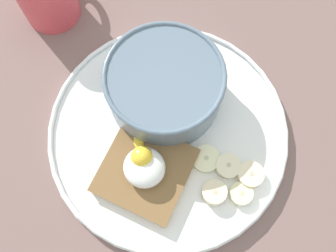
{
  "coord_description": "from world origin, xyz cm",
  "views": [
    {
      "loc": [
        10.4,
        -10.12,
        48.13
      ],
      "look_at": [
        0.0,
        0.0,
        5.0
      ],
      "focal_mm": 40.0,
      "sensor_mm": 36.0,
      "label": 1
    }
  ],
  "objects": [
    {
      "name": "banana_slice_left",
      "position": [
        5.92,
        0.73,
        3.52
      ],
      "size": [
        4.64,
        4.66,
        1.18
      ],
      "color": "#EFEBBC",
      "rests_on": "plate"
    },
    {
      "name": "banana_slice_front",
      "position": [
        9.5,
        -1.55,
        3.72
      ],
      "size": [
        3.55,
        3.46,
        1.58
      ],
      "color": "beige",
      "rests_on": "plate"
    },
    {
      "name": "oatmeal_bowl",
      "position": [
        -3.7,
        3.02,
        6.22
      ],
      "size": [
        14.57,
        14.57,
        6.47
      ],
      "color": "slate",
      "rests_on": "plate"
    },
    {
      "name": "plate",
      "position": [
        0.0,
        0.0,
        2.8
      ],
      "size": [
        30.49,
        30.49,
        1.6
      ],
      "color": "white",
      "rests_on": "ground_plane"
    },
    {
      "name": "banana_slice_back",
      "position": [
        8.44,
        1.96,
        3.67
      ],
      "size": [
        4.33,
        4.34,
        1.43
      ],
      "color": "#F1E4BE",
      "rests_on": "plate"
    },
    {
      "name": "banana_slice_right",
      "position": [
        11.81,
        0.67,
        3.49
      ],
      "size": [
        3.01,
        2.94,
        1.12
      ],
      "color": "beige",
      "rests_on": "plate"
    },
    {
      "name": "poached_egg",
      "position": [
        1.65,
        -5.52,
        5.89
      ],
      "size": [
        6.62,
        5.18,
        3.33
      ],
      "color": "white",
      "rests_on": "toast_slice"
    },
    {
      "name": "banana_slice_inner",
      "position": [
        11.03,
        3.14,
        3.61
      ],
      "size": [
        3.92,
        3.9,
        1.28
      ],
      "color": "#F9E5BE",
      "rests_on": "plate"
    },
    {
      "name": "ground_plane",
      "position": [
        0.0,
        0.0,
        1.0
      ],
      "size": [
        120.0,
        120.0,
        2.0
      ],
      "primitive_type": "cube",
      "color": "#765B58",
      "rests_on": "ground"
    },
    {
      "name": "toast_slice",
      "position": [
        1.88,
        -5.66,
        3.84
      ],
      "size": [
        13.0,
        13.0,
        1.51
      ],
      "color": "brown",
      "rests_on": "plate"
    }
  ]
}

